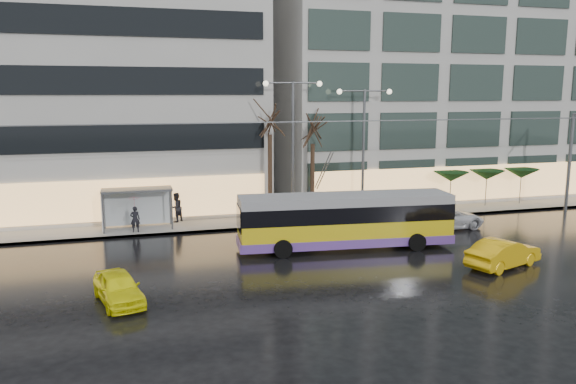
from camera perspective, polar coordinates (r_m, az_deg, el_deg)
name	(u,v)px	position (r m, az deg, el deg)	size (l,w,h in m)	color
ground	(316,271)	(27.11, 2.86, -8.03)	(140.00, 140.00, 0.00)	black
sidewalk	(280,210)	(40.62, -0.78, -1.81)	(80.00, 10.00, 0.15)	gray
kerb	(300,225)	(35.98, 1.27, -3.36)	(80.00, 0.10, 0.15)	slate
building_left	(9,53)	(44.17, -26.50, 12.56)	(34.00, 14.00, 22.00)	#A8A6A1
building_right	(457,43)	(51.46, 16.83, 14.33)	(32.00, 14.00, 25.00)	#A8A6A1
trolleybus	(345,222)	(30.73, 5.84, -3.07)	(11.82, 5.04, 5.40)	gold
catenary	(290,163)	(33.91, 0.23, 2.99)	(42.24, 5.12, 7.00)	#595B60
bus_shelter	(131,200)	(35.67, -15.68, -0.76)	(4.20, 1.60, 2.51)	#595B60
street_lamp_near	(293,131)	(36.76, 0.50, 6.26)	(3.96, 0.36, 9.03)	#595B60
street_lamp_far	(364,133)	(38.48, 7.70, 5.92)	(3.96, 0.36, 8.53)	#595B60
tree_a	(270,114)	(36.51, -1.87, 7.95)	(3.20, 3.20, 8.40)	black
tree_b	(313,124)	(37.57, 2.54, 6.95)	(3.20, 3.20, 7.70)	black
parasol_a	(451,177)	(42.27, 16.23, 1.52)	(2.50, 2.50, 2.65)	#595B60
parasol_b	(487,175)	(43.93, 19.55, 1.65)	(2.50, 2.50, 2.65)	#595B60
parasol_c	(521,173)	(45.72, 22.62, 1.76)	(2.50, 2.50, 2.65)	#595B60
taxi_a	(118,288)	(24.00, -16.85, -9.27)	(1.51, 3.75, 1.28)	#FFFA0D
taxi_b	(503,253)	(29.43, 21.04, -5.82)	(1.48, 4.24, 1.40)	#EFB20C
sedan_silver	(445,218)	(36.59, 15.65, -2.52)	(2.30, 5.00, 1.39)	silver
pedestrian_a	(135,208)	(34.75, -15.32, -1.60)	(0.98, 1.00, 2.19)	black
pedestrian_b	(176,207)	(37.00, -11.31, -1.55)	(1.18, 1.16, 1.91)	black
pedestrian_c	(138,207)	(36.77, -14.99, -1.51)	(1.26, 0.96, 2.11)	black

